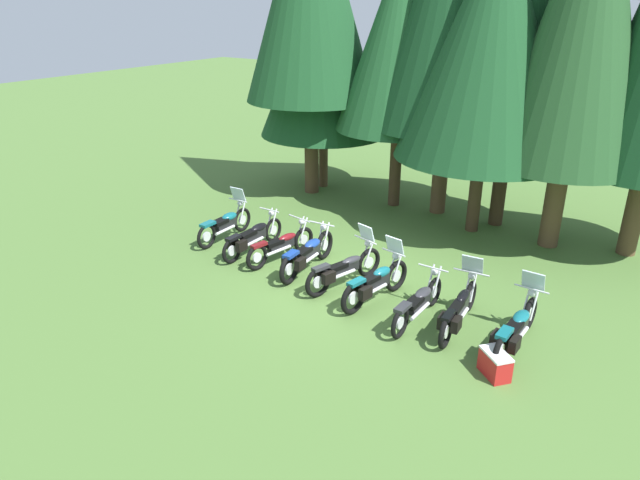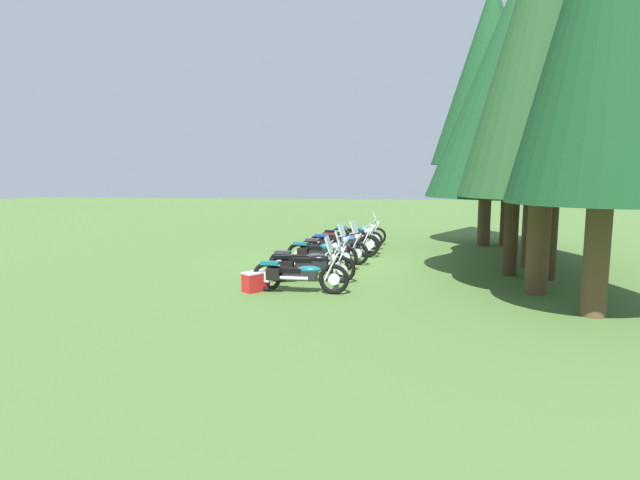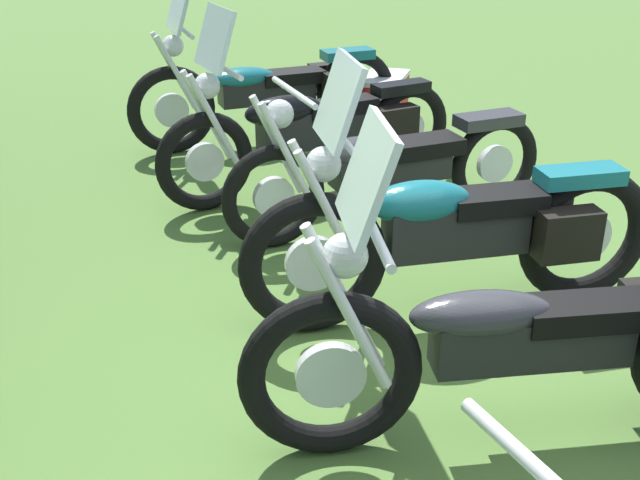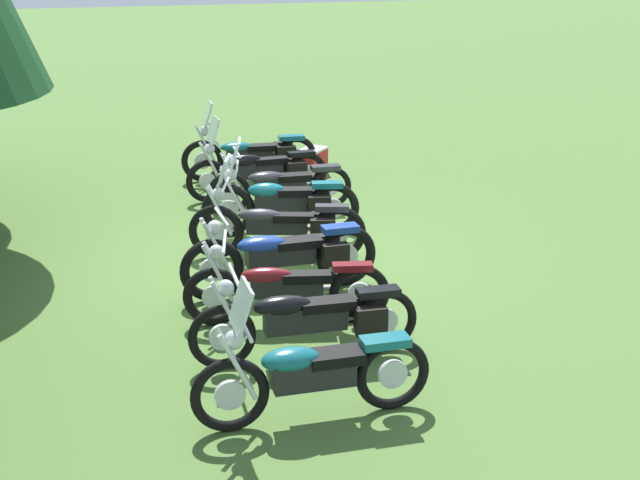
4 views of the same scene
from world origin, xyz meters
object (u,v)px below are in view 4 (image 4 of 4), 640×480
Objects in this scene: motorcycle_7 at (259,170)px; picnic_cooler at (312,162)px; motorcycle_3 at (283,255)px; motorcycle_1 at (310,318)px; motorcycle_4 at (279,225)px; motorcycle_5 at (282,202)px; motorcycle_6 at (279,184)px; motorcycle_8 at (251,153)px; motorcycle_0 at (310,371)px; motorcycle_2 at (285,288)px.

picnic_cooler is (1.13, -1.15, -0.22)m from motorcycle_7.
motorcycle_3 is 5.48m from picnic_cooler.
motorcycle_1 is 0.98× the size of motorcycle_3.
picnic_cooler is at bearing -93.53° from motorcycle_4.
picnic_cooler is (3.08, -1.20, -0.24)m from motorcycle_5.
motorcycle_8 is at bearing -86.82° from motorcycle_6.
motorcycle_0 reaches higher than picnic_cooler.
motorcycle_1 is at bearing 82.72° from motorcycle_3.
motorcycle_7 is at bearing -79.66° from motorcycle_4.
motorcycle_3 is 2.19m from motorcycle_5.
motorcycle_8 is at bearing -86.37° from motorcycle_2.
motorcycle_4 is 0.97× the size of motorcycle_8.
motorcycle_0 is 0.96× the size of motorcycle_4.
picnic_cooler is (1.95, -1.00, -0.19)m from motorcycle_6.
motorcycle_0 is at bearing 97.64° from motorcycle_4.
motorcycle_5 reaches higher than motorcycle_0.
motorcycle_3 is (3.04, -0.43, -0.01)m from motorcycle_0.
motorcycle_8 reaches higher than motorcycle_2.
motorcycle_6 is 2.20m from picnic_cooler.
motorcycle_2 is at bearing 75.52° from motorcycle_3.
motorcycle_3 reaches higher than motorcycle_2.
picnic_cooler is at bearing -105.10° from motorcycle_0.
motorcycle_4 is at bearing 160.24° from picnic_cooler.
motorcycle_5 is (3.05, -0.64, 0.06)m from motorcycle_2.
motorcycle_7 is at bearing -98.39° from motorcycle_0.
motorcycle_3 is at bearing 86.45° from motorcycle_8.
motorcycle_2 reaches higher than picnic_cooler.
motorcycle_8 is at bearing -99.54° from motorcycle_3.
motorcycle_8 is (8.31, -1.03, -0.02)m from motorcycle_0.
motorcycle_3 is 3.33m from motorcycle_6.
motorcycle_1 is 7.15m from motorcycle_8.
motorcycle_2 is at bearing 85.71° from motorcycle_8.
motorcycle_5 is (5.19, -0.89, 0.00)m from motorcycle_0.
motorcycle_7 is (1.94, -0.05, -0.02)m from motorcycle_5.
motorcycle_3 is (1.85, -0.14, 0.02)m from motorcycle_1.
motorcycle_4 is at bearing 79.43° from motorcycle_6.
motorcycle_2 is 5.05m from motorcycle_7.
motorcycle_6 is 3.25× the size of picnic_cooler.
motorcycle_1 is 5.97m from motorcycle_7.
motorcycle_7 is at bearing -95.33° from motorcycle_1.
motorcycle_4 is at bearing -95.59° from motorcycle_1.
motorcycle_5 is at bearing 84.97° from motorcycle_7.
motorcycle_2 is 3.27× the size of picnic_cooler.
motorcycle_3 is 1.08× the size of motorcycle_6.
motorcycle_8 is at bearing -98.24° from motorcycle_7.
motorcycle_2 is at bearing 89.37° from motorcycle_5.
motorcycle_2 is 0.93m from motorcycle_3.
motorcycle_7 is (5.93, -0.64, 0.01)m from motorcycle_1.
motorcycle_7 is at bearing 88.31° from motorcycle_8.
motorcycle_7 is (4.09, -0.50, -0.01)m from motorcycle_3.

